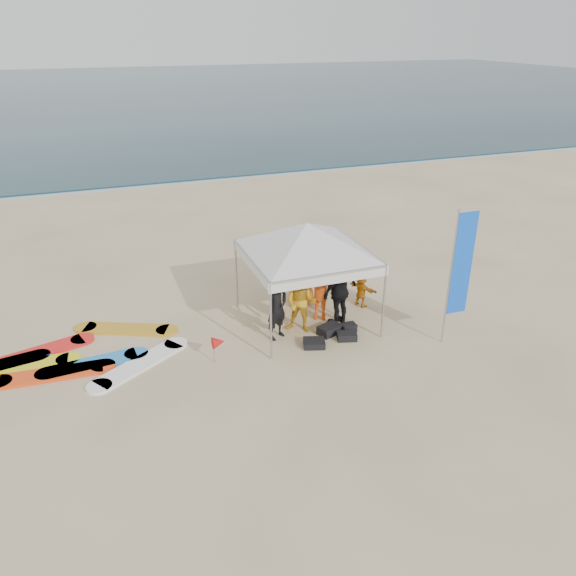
% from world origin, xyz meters
% --- Properties ---
extents(ground, '(120.00, 120.00, 0.00)m').
position_xyz_m(ground, '(0.00, 0.00, 0.00)').
color(ground, beige).
rests_on(ground, ground).
extents(ocean, '(160.00, 84.00, 0.08)m').
position_xyz_m(ocean, '(0.00, 60.00, 0.04)').
color(ocean, '#0C2633').
rests_on(ocean, ground).
extents(shoreline_foam, '(160.00, 1.20, 0.01)m').
position_xyz_m(shoreline_foam, '(0.00, 18.20, 0.00)').
color(shoreline_foam, silver).
rests_on(shoreline_foam, ground).
extents(person_black_a, '(0.71, 0.63, 1.63)m').
position_xyz_m(person_black_a, '(0.07, 2.47, 0.82)').
color(person_black_a, black).
rests_on(person_black_a, ground).
extents(person_yellow, '(0.97, 0.94, 1.57)m').
position_xyz_m(person_yellow, '(0.71, 2.57, 0.79)').
color(person_yellow, gold).
rests_on(person_yellow, ground).
extents(person_orange_a, '(1.20, 1.01, 1.61)m').
position_xyz_m(person_orange_a, '(1.43, 3.02, 0.80)').
color(person_orange_a, '#D94E13').
rests_on(person_orange_a, ground).
extents(person_black_b, '(1.17, 0.83, 1.84)m').
position_xyz_m(person_black_b, '(1.75, 2.59, 0.92)').
color(person_black_b, black).
rests_on(person_black_b, ground).
extents(person_orange_b, '(1.01, 0.79, 1.82)m').
position_xyz_m(person_orange_b, '(1.30, 4.00, 0.91)').
color(person_orange_b, orange).
rests_on(person_orange_b, ground).
extents(person_seated, '(0.62, 0.90, 0.93)m').
position_xyz_m(person_seated, '(2.72, 3.27, 0.47)').
color(person_seated, orange).
rests_on(person_seated, ground).
extents(canopy_tent, '(3.95, 3.95, 2.98)m').
position_xyz_m(canopy_tent, '(1.03, 3.01, 2.60)').
color(canopy_tent, '#A5A5A8').
rests_on(canopy_tent, ground).
extents(feather_flag, '(0.55, 0.04, 3.28)m').
position_xyz_m(feather_flag, '(3.90, 0.90, 1.93)').
color(feather_flag, '#A5A5A8').
rests_on(feather_flag, ground).
extents(marker_pennant, '(0.28, 0.28, 0.64)m').
position_xyz_m(marker_pennant, '(-1.50, 1.90, 0.49)').
color(marker_pennant, '#A5A5A8').
rests_on(marker_pennant, ground).
extents(gear_pile, '(1.55, 0.96, 0.22)m').
position_xyz_m(gear_pile, '(1.30, 1.99, 0.10)').
color(gear_pile, black).
rests_on(gear_pile, ground).
extents(surfboard_spread, '(5.85, 3.20, 0.07)m').
position_xyz_m(surfboard_spread, '(-5.01, 3.08, 0.04)').
color(surfboard_spread, yellow).
rests_on(surfboard_spread, ground).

